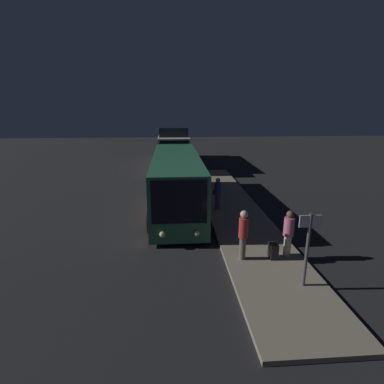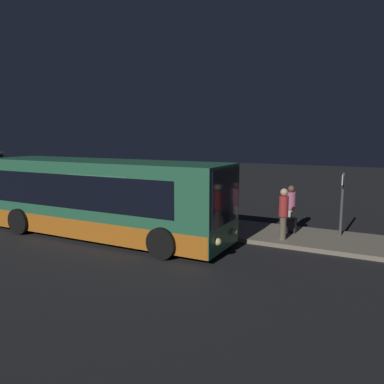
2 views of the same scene
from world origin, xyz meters
The scene contains 9 objects.
ground centered at (0.00, 0.00, 0.00)m, with size 80.00×80.00×0.00m, color #232326.
platform centered at (0.00, 3.04, 0.08)m, with size 20.00×2.88×0.15m.
bus_lead centered at (-0.88, 0.01, 1.44)m, with size 10.23×2.74×2.90m.
bus_second centered at (-13.51, 0.01, 1.71)m, with size 11.14×2.83×3.76m.
passenger_boarding centered at (-0.03, 2.17, 1.06)m, with size 0.60×0.45×1.68m.
passenger_waiting centered at (5.51, 2.21, 1.18)m, with size 0.37×0.37×1.84m.
passenger_with_bags centered at (5.38, 3.90, 1.10)m, with size 0.46×0.46×1.73m.
suitcase centered at (5.53, 3.33, 0.44)m, with size 0.42×0.27×0.80m.
sign_post centered at (7.28, 3.70, 1.60)m, with size 0.10×0.66×2.34m.
Camera 1 is at (15.04, -0.29, 5.45)m, focal length 28.00 mm.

